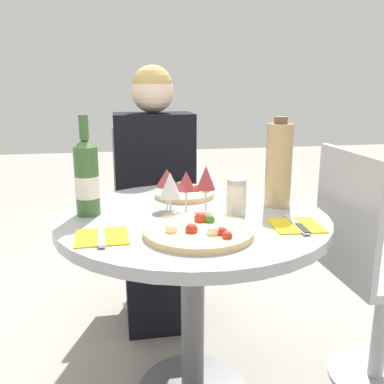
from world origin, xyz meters
TOP-DOWN VIEW (x-y plane):
  - dining_table at (0.00, 0.00)m, footprint 0.91×0.91m
  - chair_behind_diner at (-0.06, 0.80)m, footprint 0.40×0.40m
  - seated_diner at (-0.06, 0.65)m, footprint 0.38×0.47m
  - chair_empty_side at (0.67, -0.05)m, footprint 0.40×0.40m
  - pizza_large at (-0.02, -0.20)m, footprint 0.32×0.32m
  - pizza_small_far at (0.02, 0.24)m, footprint 0.23×0.23m
  - wine_bottle at (-0.35, 0.07)m, footprint 0.08×0.08m
  - tall_carafe at (0.32, 0.05)m, footprint 0.09×0.09m
  - sugar_shaker at (0.15, -0.02)m, footprint 0.07×0.07m
  - wine_glass_back_left at (-0.08, 0.08)m, footprint 0.08×0.08m
  - wine_glass_front_left at (-0.08, -0.01)m, footprint 0.07×0.07m
  - wine_glass_front_right at (0.04, -0.01)m, footprint 0.06×0.06m
  - wine_glass_center at (-0.02, 0.04)m, footprint 0.07×0.07m
  - place_setting_left at (-0.30, -0.17)m, footprint 0.15×0.19m
  - place_setting_right at (0.29, -0.18)m, footprint 0.16×0.19m

SIDE VIEW (x-z plane):
  - chair_behind_diner at x=-0.06m, z-range 0.00..0.91m
  - chair_empty_side at x=0.67m, z-range 0.00..0.91m
  - seated_diner at x=-0.06m, z-range -0.06..1.17m
  - dining_table at x=0.00m, z-range 0.23..0.93m
  - place_setting_left at x=-0.30m, z-range 0.70..0.72m
  - place_setting_right at x=0.29m, z-range 0.70..0.72m
  - pizza_large at x=-0.02m, z-range 0.69..0.74m
  - pizza_small_far at x=0.02m, z-range 0.70..0.74m
  - sugar_shaker at x=0.15m, z-range 0.71..0.83m
  - wine_glass_front_left at x=-0.08m, z-range 0.74..0.89m
  - wine_glass_center at x=-0.02m, z-range 0.74..0.88m
  - wine_glass_back_left at x=-0.08m, z-range 0.74..0.89m
  - wine_glass_front_right at x=0.04m, z-range 0.74..0.91m
  - wine_bottle at x=-0.35m, z-range 0.67..1.00m
  - tall_carafe at x=0.32m, z-range 0.70..1.02m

